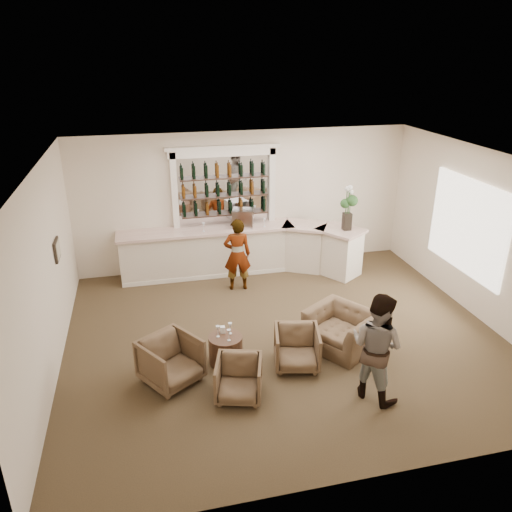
{
  "coord_description": "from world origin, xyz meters",
  "views": [
    {
      "loc": [
        -2.37,
        -7.78,
        5.05
      ],
      "look_at": [
        -0.33,
        0.9,
        1.3
      ],
      "focal_mm": 35.0,
      "sensor_mm": 36.0,
      "label": 1
    }
  ],
  "objects": [
    {
      "name": "napkin_holder",
      "position": [
        -1.23,
        -0.44,
        0.56
      ],
      "size": [
        0.08,
        0.08,
        0.12
      ],
      "primitive_type": "cube",
      "color": "white",
      "rests_on": "cocktail_table"
    },
    {
      "name": "sommelier",
      "position": [
        -0.45,
        2.17,
        0.82
      ],
      "size": [
        0.64,
        0.45,
        1.65
      ],
      "primitive_type": "imported",
      "rotation": [
        0.0,
        0.0,
        3.05
      ],
      "color": "gray",
      "rests_on": "ground"
    },
    {
      "name": "bar_counter",
      "position": [
        -0.16,
        3.0,
        0.57
      ],
      "size": [
        5.72,
        1.8,
        1.14
      ],
      "color": "white",
      "rests_on": "ground"
    },
    {
      "name": "room_shell",
      "position": [
        0.16,
        0.71,
        2.34
      ],
      "size": [
        8.04,
        7.02,
        3.32
      ],
      "color": "#F2E0C8",
      "rests_on": "ground"
    },
    {
      "name": "wine_glass_bar_left",
      "position": [
        -1.07,
        2.97,
        1.25
      ],
      "size": [
        0.07,
        0.07,
        0.21
      ],
      "primitive_type": null,
      "color": "white",
      "rests_on": "bar_counter"
    },
    {
      "name": "espresso_machine",
      "position": [
        -0.13,
        3.08,
        1.35
      ],
      "size": [
        0.58,
        0.53,
        0.42
      ],
      "primitive_type": "cube",
      "rotation": [
        0.0,
        0.0,
        -0.3
      ],
      "color": "silver",
      "rests_on": "bar_counter"
    },
    {
      "name": "flower_vase",
      "position": [
        2.16,
        2.33,
        1.74
      ],
      "size": [
        0.28,
        0.28,
        1.06
      ],
      "color": "black",
      "rests_on": "bar_counter"
    },
    {
      "name": "wine_glass_bar_right",
      "position": [
        0.36,
        2.96,
        1.25
      ],
      "size": [
        0.07,
        0.07,
        0.21
      ],
      "primitive_type": null,
      "color": "white",
      "rests_on": "bar_counter"
    },
    {
      "name": "wine_glass_tbl_b",
      "position": [
        -1.11,
        -0.5,
        0.6
      ],
      "size": [
        0.07,
        0.07,
        0.21
      ],
      "primitive_type": null,
      "color": "white",
      "rests_on": "cocktail_table"
    },
    {
      "name": "back_bar_alcove",
      "position": [
        -0.5,
        3.41,
        2.03
      ],
      "size": [
        2.64,
        0.25,
        3.0
      ],
      "color": "white",
      "rests_on": "ground"
    },
    {
      "name": "armchair_far",
      "position": [
        0.89,
        -0.62,
        0.36
      ],
      "size": [
        1.44,
        1.48,
        0.73
      ],
      "primitive_type": "imported",
      "rotation": [
        0.0,
        0.0,
        -0.98
      ],
      "color": "brown",
      "rests_on": "ground"
    },
    {
      "name": "armchair_left",
      "position": [
        -2.16,
        -0.92,
        0.39
      ],
      "size": [
        1.16,
        1.17,
        0.78
      ],
      "primitive_type": "imported",
      "rotation": [
        0.0,
        0.0,
        0.58
      ],
      "color": "brown",
      "rests_on": "ground"
    },
    {
      "name": "ground",
      "position": [
        0.0,
        0.0,
        0.0
      ],
      "size": [
        8.0,
        8.0,
        0.0
      ],
      "primitive_type": "plane",
      "color": "brown",
      "rests_on": "ground"
    },
    {
      "name": "guest",
      "position": [
        0.86,
        -1.98,
        0.88
      ],
      "size": [
        1.03,
        1.08,
        1.76
      ],
      "primitive_type": "imported",
      "rotation": [
        0.0,
        0.0,
        2.16
      ],
      "color": "gray",
      "rests_on": "ground"
    },
    {
      "name": "armchair_right",
      "position": [
        -0.05,
        -0.97,
        0.35
      ],
      "size": [
        0.89,
        0.91,
        0.69
      ],
      "primitive_type": "imported",
      "rotation": [
        0.0,
        0.0,
        -0.22
      ],
      "color": "brown",
      "rests_on": "ground"
    },
    {
      "name": "wine_glass_tbl_a",
      "position": [
        -1.33,
        -0.55,
        0.6
      ],
      "size": [
        0.07,
        0.07,
        0.21
      ],
      "primitive_type": null,
      "color": "white",
      "rests_on": "cocktail_table"
    },
    {
      "name": "cocktail_table",
      "position": [
        -1.21,
        -0.58,
        0.25
      ],
      "size": [
        0.58,
        0.58,
        0.5
      ],
      "primitive_type": "cylinder",
      "color": "#543424",
      "rests_on": "ground"
    },
    {
      "name": "armchair_center",
      "position": [
        -1.18,
        -1.55,
        0.33
      ],
      "size": [
        0.87,
        0.88,
        0.65
      ],
      "primitive_type": "imported",
      "rotation": [
        0.0,
        0.0,
        -0.28
      ],
      "color": "brown",
      "rests_on": "ground"
    },
    {
      "name": "wine_glass_tbl_c",
      "position": [
        -1.17,
        -0.71,
        0.6
      ],
      "size": [
        0.07,
        0.07,
        0.21
      ],
      "primitive_type": null,
      "color": "white",
      "rests_on": "cocktail_table"
    }
  ]
}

